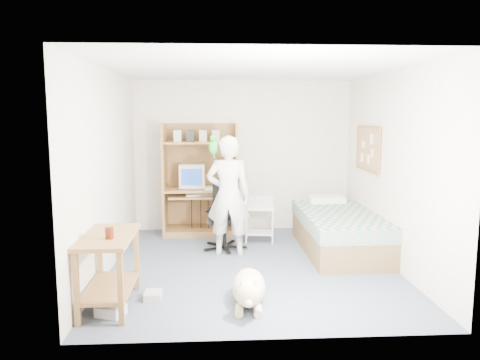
{
  "coord_description": "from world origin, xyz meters",
  "views": [
    {
      "loc": [
        -0.49,
        -5.82,
        1.95
      ],
      "look_at": [
        -0.13,
        0.53,
        1.05
      ],
      "focal_mm": 35.0,
      "sensor_mm": 36.0,
      "label": 1
    }
  ],
  "objects": [
    {
      "name": "parrot",
      "position": [
        -0.49,
        0.55,
        1.52
      ],
      "size": [
        0.12,
        0.21,
        0.34
      ],
      "rotation": [
        0.0,
        0.0,
        -0.13
      ],
      "color": "#169929",
      "rests_on": "person"
    },
    {
      "name": "printer_cart",
      "position": [
        0.21,
        1.19,
        0.36
      ],
      "size": [
        0.5,
        0.41,
        0.55
      ],
      "rotation": [
        0.0,
        0.0,
        -0.11
      ],
      "color": "white",
      "rests_on": "floor"
    },
    {
      "name": "printer",
      "position": [
        0.21,
        1.19,
        0.64
      ],
      "size": [
        0.45,
        0.36,
        0.18
      ],
      "primitive_type": "cube",
      "rotation": [
        0.0,
        0.0,
        -0.11
      ],
      "color": "#B0AFAB",
      "rests_on": "printer_cart"
    },
    {
      "name": "corkboard",
      "position": [
        1.77,
        0.9,
        1.45
      ],
      "size": [
        0.04,
        0.94,
        0.66
      ],
      "color": "olive",
      "rests_on": "wall_right"
    },
    {
      "name": "drink_glass",
      "position": [
        -1.5,
        -1.35,
        0.81
      ],
      "size": [
        0.08,
        0.08,
        0.12
      ],
      "primitive_type": "cylinder",
      "color": "#44150A",
      "rests_on": "side_desk"
    },
    {
      "name": "office_chair",
      "position": [
        -0.33,
        0.84,
        0.36
      ],
      "size": [
        0.56,
        0.56,
        1.0
      ],
      "rotation": [
        0.0,
        0.0,
        -0.13
      ],
      "color": "black",
      "rests_on": "floor"
    },
    {
      "name": "floor",
      "position": [
        0.0,
        0.0,
        0.0
      ],
      "size": [
        4.0,
        4.0,
        0.0
      ],
      "primitive_type": "plane",
      "color": "#464F5F",
      "rests_on": "ground"
    },
    {
      "name": "wall_back",
      "position": [
        0.0,
        2.0,
        1.25
      ],
      "size": [
        3.6,
        0.02,
        2.5
      ],
      "primitive_type": "cube",
      "color": "beige",
      "rests_on": "floor"
    },
    {
      "name": "floor_box_b",
      "position": [
        -1.14,
        -1.03,
        0.04
      ],
      "size": [
        0.18,
        0.22,
        0.08
      ],
      "primitive_type": "cube",
      "rotation": [
        0.0,
        0.0,
        -0.01
      ],
      "color": "#B1B1AC",
      "rests_on": "floor"
    },
    {
      "name": "crt_monitor",
      "position": [
        -0.83,
        1.75,
        0.96
      ],
      "size": [
        0.41,
        0.44,
        0.38
      ],
      "rotation": [
        0.0,
        0.0,
        -0.02
      ],
      "color": "beige",
      "rests_on": "computer_hutch"
    },
    {
      "name": "computer_hutch",
      "position": [
        -0.7,
        1.74,
        0.82
      ],
      "size": [
        1.2,
        0.63,
        1.8
      ],
      "color": "brown",
      "rests_on": "floor"
    },
    {
      "name": "floor_box_a",
      "position": [
        -1.5,
        -1.42,
        0.05
      ],
      "size": [
        0.31,
        0.28,
        0.1
      ],
      "primitive_type": "cube",
      "rotation": [
        0.0,
        0.0,
        -0.37
      ],
      "color": "silver",
      "rests_on": "floor"
    },
    {
      "name": "wall_left",
      "position": [
        -1.8,
        0.0,
        1.25
      ],
      "size": [
        0.02,
        4.0,
        2.5
      ],
      "primitive_type": "cube",
      "color": "beige",
      "rests_on": "floor"
    },
    {
      "name": "pencil_cup",
      "position": [
        -0.32,
        1.65,
        0.82
      ],
      "size": [
        0.08,
        0.08,
        0.12
      ],
      "primitive_type": "cylinder",
      "color": "gold",
      "rests_on": "computer_hutch"
    },
    {
      "name": "keyboard",
      "position": [
        -0.71,
        1.58,
        0.67
      ],
      "size": [
        0.47,
        0.23,
        0.03
      ],
      "primitive_type": "cube",
      "rotation": [
        0.0,
        0.0,
        0.16
      ],
      "color": "beige",
      "rests_on": "computer_hutch"
    },
    {
      "name": "ceiling",
      "position": [
        0.0,
        0.0,
        2.5
      ],
      "size": [
        3.6,
        4.0,
        0.02
      ],
      "primitive_type": "cube",
      "color": "white",
      "rests_on": "wall_back"
    },
    {
      "name": "side_desk",
      "position": [
        -1.55,
        -1.2,
        0.49
      ],
      "size": [
        0.5,
        1.0,
        0.75
      ],
      "color": "brown",
      "rests_on": "floor"
    },
    {
      "name": "dog",
      "position": [
        -0.14,
        -1.24,
        0.18
      ],
      "size": [
        0.41,
        1.09,
        0.41
      ],
      "rotation": [
        0.0,
        0.0,
        -0.08
      ],
      "color": "#CEB38A",
      "rests_on": "floor"
    },
    {
      "name": "bed",
      "position": [
        1.3,
        0.62,
        0.29
      ],
      "size": [
        1.02,
        2.02,
        0.66
      ],
      "color": "brown",
      "rests_on": "floor"
    },
    {
      "name": "person",
      "position": [
        -0.29,
        0.53,
        0.83
      ],
      "size": [
        0.66,
        0.48,
        1.66
      ],
      "primitive_type": "imported",
      "rotation": [
        0.0,
        0.0,
        3.01
      ],
      "color": "white",
      "rests_on": "floor"
    },
    {
      "name": "wall_right",
      "position": [
        1.8,
        0.0,
        1.25
      ],
      "size": [
        0.02,
        4.0,
        2.5
      ],
      "primitive_type": "cube",
      "color": "beige",
      "rests_on": "floor"
    }
  ]
}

